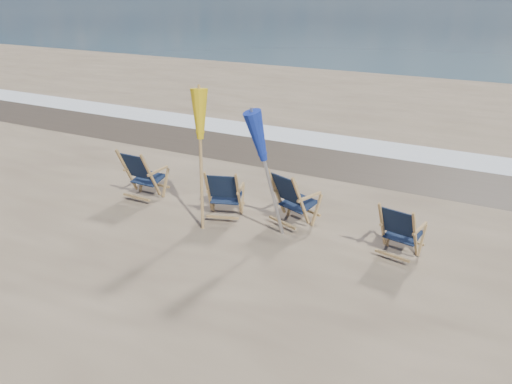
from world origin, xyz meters
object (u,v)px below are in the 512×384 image
at_px(beach_chair_0, 151,177).
at_px(umbrella_blue, 270,139).
at_px(beach_chair_1, 238,196).
at_px(umbrella_yellow, 199,123).
at_px(beach_chair_2, 301,204).
at_px(beach_chair_3, 415,236).

distance_m(beach_chair_0, umbrella_blue, 2.98).
xyz_separation_m(beach_chair_1, umbrella_blue, (0.77, -0.31, 1.27)).
xyz_separation_m(beach_chair_0, beach_chair_1, (1.93, 0.09, -0.04)).
height_order(beach_chair_1, umbrella_blue, umbrella_blue).
bearing_deg(beach_chair_0, umbrella_yellow, 167.09).
xyz_separation_m(beach_chair_2, umbrella_yellow, (-1.67, -0.56, 1.37)).
xyz_separation_m(beach_chair_3, umbrella_yellow, (-3.65, -0.35, 1.43)).
distance_m(beach_chair_0, beach_chair_1, 1.93).
relative_size(beach_chair_3, umbrella_yellow, 0.39).
distance_m(beach_chair_1, umbrella_yellow, 1.56).
height_order(beach_chair_2, umbrella_yellow, umbrella_yellow).
relative_size(beach_chair_0, umbrella_blue, 0.48).
height_order(beach_chair_1, beach_chair_3, beach_chair_1).
relative_size(beach_chair_2, umbrella_yellow, 0.44).
bearing_deg(beach_chair_3, beach_chair_0, 10.67).
bearing_deg(beach_chair_3, beach_chair_2, 4.86).
height_order(beach_chair_0, beach_chair_2, beach_chair_0).
bearing_deg(beach_chair_0, umbrella_blue, 176.50).
xyz_separation_m(beach_chair_0, beach_chair_2, (3.11, 0.19, -0.00)).
xyz_separation_m(beach_chair_3, umbrella_blue, (-2.40, -0.21, 1.29)).
bearing_deg(beach_chair_2, umbrella_yellow, 39.08).
distance_m(beach_chair_0, umbrella_yellow, 2.02).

